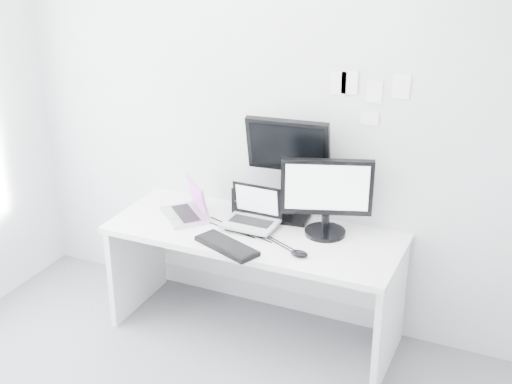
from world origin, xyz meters
TOP-DOWN VIEW (x-y plane):
  - back_wall at (0.00, 1.60)m, footprint 3.60×0.00m
  - desk at (0.00, 1.25)m, footprint 1.80×0.70m
  - macbook at (-0.49, 1.26)m, footprint 0.41×0.41m
  - speaker at (-0.17, 1.43)m, footprint 0.13×0.13m
  - dell_laptop at (-0.04, 1.27)m, footprint 0.32×0.25m
  - rear_monitor at (0.12, 1.49)m, footprint 0.53×0.24m
  - samsung_monitor at (0.41, 1.39)m, footprint 0.59×0.41m
  - keyboard at (-0.05, 0.98)m, footprint 0.44×0.29m
  - mouse at (0.36, 1.06)m, footprint 0.11×0.08m
  - wall_note_0 at (0.45, 1.59)m, footprint 0.10×0.00m
  - wall_note_1 at (0.60, 1.59)m, footprint 0.09×0.00m
  - wall_note_2 at (0.75, 1.59)m, footprint 0.10×0.00m
  - wall_note_3 at (0.58, 1.59)m, footprint 0.11×0.00m
  - wall_note_4 at (0.38, 1.59)m, footprint 0.10×0.00m

SIDE VIEW (x-z plane):
  - desk at x=0.00m, z-range 0.00..0.73m
  - keyboard at x=-0.05m, z-range 0.73..0.76m
  - mouse at x=0.36m, z-range 0.73..0.76m
  - speaker at x=-0.17m, z-range 0.73..0.92m
  - macbook at x=-0.49m, z-range 0.73..0.98m
  - dell_laptop at x=-0.04m, z-range 0.73..1.00m
  - samsung_monitor at x=0.41m, z-range 0.73..1.23m
  - rear_monitor at x=0.12m, z-range 0.73..1.42m
  - back_wall at x=0.00m, z-range -0.45..3.15m
  - wall_note_3 at x=0.58m, z-range 1.38..1.46m
  - wall_note_1 at x=0.60m, z-range 1.52..1.65m
  - wall_note_4 at x=0.38m, z-range 1.54..1.68m
  - wall_note_0 at x=0.45m, z-range 1.55..1.69m
  - wall_note_2 at x=0.75m, z-range 1.56..1.70m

